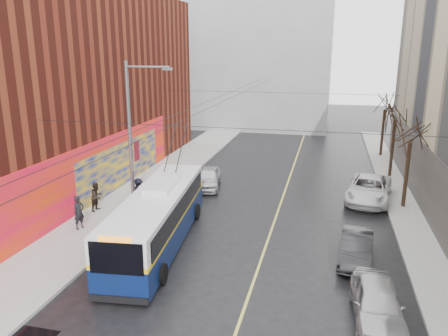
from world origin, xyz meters
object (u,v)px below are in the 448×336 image
object	(u,v)px
tree_mid	(396,110)
pedestrian_c	(139,191)
pedestrian_a	(79,212)
streetlight_pole	(133,139)
tree_near	(412,129)
pedestrian_b	(97,197)
tree_far	(386,101)
trolleybus	(158,217)
following_car	(208,178)
parked_car_c	(369,189)
parked_car_b	(356,248)
parked_car_a	(377,303)

from	to	relation	value
tree_mid	pedestrian_c	xyz separation A→B (m)	(-16.09, -10.62, -4.25)
pedestrian_a	streetlight_pole	bearing A→B (deg)	-34.22
streetlight_pole	tree_near	distance (m)	16.28
tree_mid	pedestrian_b	bearing A→B (deg)	-146.04
tree_far	trolleybus	bearing A→B (deg)	-119.51
tree_far	following_car	bearing A→B (deg)	-135.40
tree_far	streetlight_pole	bearing A→B (deg)	-127.12
tree_near	parked_car_c	world-z (taller)	tree_near
tree_mid	parked_car_b	size ratio (longest dim) A/B	1.64
parked_car_a	pedestrian_c	world-z (taller)	pedestrian_c
parked_car_a	parked_car_c	distance (m)	13.71
parked_car_b	pedestrian_b	size ratio (longest dim) A/B	2.32
streetlight_pole	parked_car_c	xyz separation A→B (m)	(13.14, 7.01, -4.06)
streetlight_pole	tree_mid	bearing A→B (deg)	40.65
pedestrian_a	pedestrian_c	xyz separation A→B (m)	(1.52, 4.30, -0.07)
pedestrian_a	pedestrian_b	xyz separation A→B (m)	(-0.48, 2.74, -0.05)
streetlight_pole	pedestrian_c	size ratio (longest dim) A/B	5.28
tree_far	parked_car_b	distance (m)	22.69
trolleybus	tree_mid	bearing A→B (deg)	44.66
tree_near	tree_mid	world-z (taller)	tree_mid
parked_car_c	tree_mid	bearing A→B (deg)	80.51
tree_far	pedestrian_b	bearing A→B (deg)	-133.32
pedestrian_a	tree_near	bearing A→B (deg)	-47.84
parked_car_a	tree_near	bearing A→B (deg)	75.65
tree_far	pedestrian_a	size ratio (longest dim) A/B	3.55
parked_car_a	parked_car_b	xyz separation A→B (m)	(-0.50, 4.67, -0.06)
parked_car_a	parked_car_b	size ratio (longest dim) A/B	1.05
trolleybus	following_car	xyz separation A→B (m)	(-0.19, 9.78, -0.77)
trolleybus	pedestrian_c	distance (m)	5.98
tree_mid	pedestrian_a	world-z (taller)	tree_mid
tree_mid	pedestrian_b	size ratio (longest dim) A/B	3.81
trolleybus	tree_near	bearing A→B (deg)	27.89
tree_near	parked_car_b	bearing A→B (deg)	-111.78
tree_mid	parked_car_a	size ratio (longest dim) A/B	1.56
streetlight_pole	pedestrian_c	xyz separation A→B (m)	(-0.96, 2.38, -3.85)
pedestrian_c	following_car	bearing A→B (deg)	-80.71
tree_near	tree_far	distance (m)	14.00
tree_far	parked_car_a	size ratio (longest dim) A/B	1.54
trolleybus	following_car	size ratio (longest dim) A/B	2.70
parked_car_c	pedestrian_c	world-z (taller)	pedestrian_c
streetlight_pole	tree_mid	world-z (taller)	streetlight_pole
tree_far	following_car	size ratio (longest dim) A/B	1.55
streetlight_pole	parked_car_a	distance (m)	14.71
streetlight_pole	tree_far	size ratio (longest dim) A/B	1.37
tree_mid	pedestrian_b	xyz separation A→B (m)	(-18.09, -12.18, -4.23)
parked_car_c	following_car	world-z (taller)	parked_car_c
parked_car_c	pedestrian_c	bearing A→B (deg)	-152.83
tree_near	parked_car_b	distance (m)	9.64
following_car	parked_car_c	bearing A→B (deg)	-11.02
pedestrian_b	pedestrian_a	bearing A→B (deg)	-161.40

